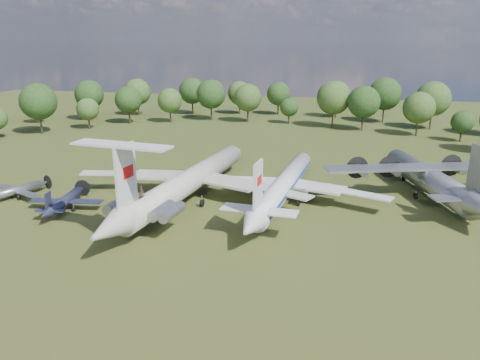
% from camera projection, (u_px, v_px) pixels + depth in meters
% --- Properties ---
extents(ground, '(300.00, 300.00, 0.00)m').
position_uv_depth(ground, '(196.00, 200.00, 80.28)').
color(ground, '#213F15').
rests_on(ground, ground).
extents(il62_airliner, '(49.12, 60.22, 5.43)m').
position_uv_depth(il62_airliner, '(190.00, 185.00, 79.47)').
color(il62_airliner, '#BABAB5').
rests_on(il62_airliner, ground).
extents(tu104_jet, '(39.34, 49.99, 4.70)m').
position_uv_depth(tu104_jet, '(284.00, 189.00, 78.79)').
color(tu104_jet, silver).
rests_on(tu104_jet, ground).
extents(an12_transport, '(46.51, 49.26, 5.30)m').
position_uv_depth(an12_transport, '(428.00, 182.00, 81.28)').
color(an12_transport, '#989BA0').
rests_on(an12_transport, ground).
extents(small_prop_west, '(13.93, 17.58, 2.36)m').
position_uv_depth(small_prop_west, '(65.00, 203.00, 75.32)').
color(small_prop_west, black).
rests_on(small_prop_west, ground).
extents(small_prop_northwest, '(15.16, 17.26, 2.11)m').
position_uv_depth(small_prop_northwest, '(15.00, 192.00, 81.02)').
color(small_prop_northwest, '#A5A8AD').
rests_on(small_prop_northwest, ground).
extents(person_on_il62, '(0.65, 0.43, 1.76)m').
position_uv_depth(person_on_il62, '(141.00, 192.00, 64.74)').
color(person_on_il62, '#855D43').
rests_on(person_on_il62, il62_airliner).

